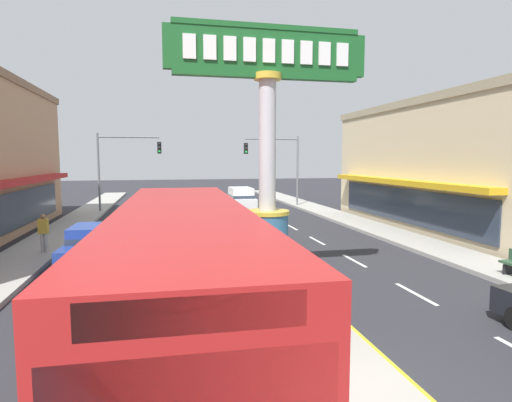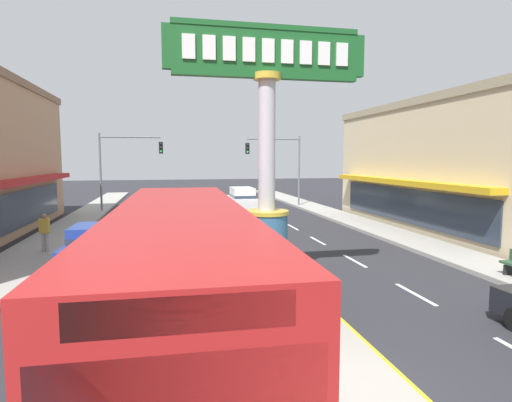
% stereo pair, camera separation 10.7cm
% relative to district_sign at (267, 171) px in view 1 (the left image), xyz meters
% --- Properties ---
extents(ground_plane, '(160.00, 160.00, 0.00)m').
position_rel_district_sign_xyz_m(ground_plane, '(0.00, -6.17, -3.84)').
color(ground_plane, '#28282D').
extents(median_strip, '(2.34, 52.00, 0.14)m').
position_rel_district_sign_xyz_m(median_strip, '(0.00, 11.83, -3.77)').
color(median_strip, gray).
rests_on(median_strip, ground).
extents(sidewalk_left, '(2.43, 60.00, 0.18)m').
position_rel_district_sign_xyz_m(sidewalk_left, '(-8.99, 9.83, -3.75)').
color(sidewalk_left, '#9E9B93').
rests_on(sidewalk_left, ground).
extents(sidewalk_right, '(2.43, 60.00, 0.18)m').
position_rel_district_sign_xyz_m(sidewalk_right, '(8.99, 9.83, -3.75)').
color(sidewalk_right, '#9E9B93').
rests_on(sidewalk_right, ground).
extents(lane_markings, '(9.08, 52.00, 0.01)m').
position_rel_district_sign_xyz_m(lane_markings, '(-0.00, 10.48, -3.84)').
color(lane_markings, silver).
rests_on(lane_markings, ground).
extents(district_sign, '(6.31, 1.41, 8.15)m').
position_rel_district_sign_xyz_m(district_sign, '(0.00, 0.00, 0.00)').
color(district_sign, '#33668C').
rests_on(district_sign, median_strip).
extents(storefront_right, '(10.95, 18.41, 7.65)m').
position_rel_district_sign_xyz_m(storefront_right, '(15.52, 9.37, -0.02)').
color(storefront_right, beige).
rests_on(storefront_right, ground).
extents(traffic_light_left_side, '(4.86, 0.46, 6.20)m').
position_rel_district_sign_xyz_m(traffic_light_left_side, '(-6.41, 21.46, 0.40)').
color(traffic_light_left_side, slate).
rests_on(traffic_light_left_side, ground).
extents(traffic_light_right_side, '(4.86, 0.46, 6.20)m').
position_rel_district_sign_xyz_m(traffic_light_right_side, '(6.41, 22.27, 0.40)').
color(traffic_light_right_side, slate).
rests_on(traffic_light_right_side, ground).
extents(bus_near_right_lane, '(2.78, 11.26, 3.26)m').
position_rel_district_sign_xyz_m(bus_near_right_lane, '(-2.82, -4.21, -1.98)').
color(bus_near_right_lane, '#B21E1E').
rests_on(bus_near_right_lane, ground).
extents(sedan_far_right_lane, '(1.98, 4.37, 1.53)m').
position_rel_district_sign_xyz_m(sedan_far_right_lane, '(-6.12, 4.91, -3.06)').
color(sedan_far_right_lane, navy).
rests_on(sedan_far_right_lane, ground).
extents(suv_near_left_lane, '(1.97, 4.60, 1.90)m').
position_rel_district_sign_xyz_m(suv_near_left_lane, '(2.82, 20.70, -2.86)').
color(suv_near_left_lane, white).
rests_on(suv_near_left_lane, ground).
extents(pedestrian_near_kerb, '(0.41, 0.25, 1.68)m').
position_rel_district_sign_xyz_m(pedestrian_near_kerb, '(-8.35, 6.61, -2.71)').
color(pedestrian_near_kerb, '#B7B2AD').
rests_on(pedestrian_near_kerb, sidewalk_left).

